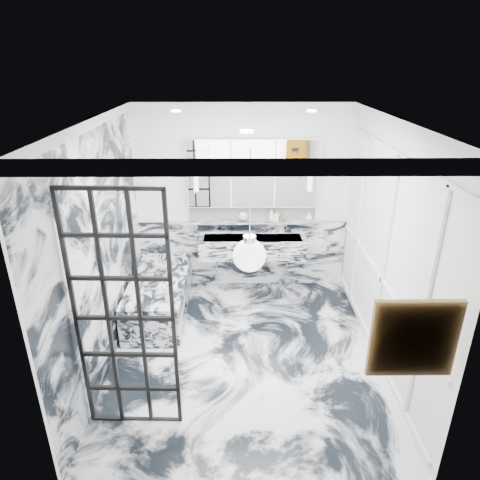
{
  "coord_description": "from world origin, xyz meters",
  "views": [
    {
      "loc": [
        -0.09,
        -4.32,
        3.37
      ],
      "look_at": [
        -0.05,
        0.5,
        1.3
      ],
      "focal_mm": 32.0,
      "sensor_mm": 36.0,
      "label": 1
    }
  ],
  "objects_px": {
    "mirror_cabinet": "(253,173)",
    "bathtub": "(160,296)",
    "trough_sink": "(252,247)",
    "crittall_door": "(124,318)"
  },
  "relations": [
    {
      "from": "trough_sink",
      "to": "bathtub",
      "type": "xyz_separation_m",
      "value": [
        -1.33,
        -0.66,
        -0.45
      ]
    },
    {
      "from": "crittall_door",
      "to": "mirror_cabinet",
      "type": "relative_size",
      "value": 1.27
    },
    {
      "from": "trough_sink",
      "to": "bathtub",
      "type": "height_order",
      "value": "trough_sink"
    },
    {
      "from": "mirror_cabinet",
      "to": "bathtub",
      "type": "relative_size",
      "value": 1.15
    },
    {
      "from": "mirror_cabinet",
      "to": "bathtub",
      "type": "distance_m",
      "value": 2.2
    },
    {
      "from": "crittall_door",
      "to": "trough_sink",
      "type": "relative_size",
      "value": 1.51
    },
    {
      "from": "crittall_door",
      "to": "trough_sink",
      "type": "height_order",
      "value": "crittall_door"
    },
    {
      "from": "crittall_door",
      "to": "mirror_cabinet",
      "type": "height_order",
      "value": "crittall_door"
    },
    {
      "from": "trough_sink",
      "to": "mirror_cabinet",
      "type": "height_order",
      "value": "mirror_cabinet"
    },
    {
      "from": "mirror_cabinet",
      "to": "bathtub",
      "type": "height_order",
      "value": "mirror_cabinet"
    }
  ]
}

